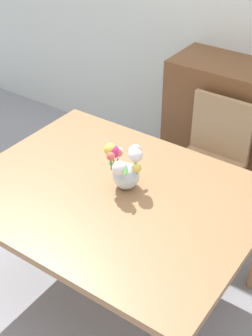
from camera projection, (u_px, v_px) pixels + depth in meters
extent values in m
plane|color=#939399|center=(115.00, 289.00, 2.88)|extent=(12.00, 12.00, 0.00)
cube|color=#9E7047|center=(113.00, 195.00, 2.46)|extent=(1.50, 1.17, 0.04)
cylinder|color=#9E7047|center=(79.00, 166.00, 3.33)|extent=(0.07, 0.07, 0.71)
cube|color=tan|center=(205.00, 169.00, 3.12)|extent=(0.42, 0.42, 0.04)
cylinder|color=tan|center=(214.00, 221.00, 3.05)|extent=(0.04, 0.04, 0.44)
cylinder|color=tan|center=(166.00, 201.00, 3.22)|extent=(0.04, 0.04, 0.44)
cylinder|color=tan|center=(237.00, 193.00, 3.30)|extent=(0.04, 0.04, 0.44)
cylinder|color=tan|center=(191.00, 176.00, 3.47)|extent=(0.04, 0.04, 0.44)
cube|color=tan|center=(222.00, 127.00, 3.12)|extent=(0.42, 0.04, 0.42)
sphere|color=#B7933D|center=(213.00, 106.00, 3.16)|extent=(0.04, 0.04, 0.04)
sphere|color=#B7933D|center=(207.00, 156.00, 3.39)|extent=(0.04, 0.04, 0.04)
sphere|color=silver|center=(126.00, 176.00, 2.45)|extent=(0.14, 0.14, 0.14)
sphere|color=#E55B4C|center=(136.00, 152.00, 2.38)|extent=(0.06, 0.06, 0.06)
cylinder|color=#478438|center=(136.00, 159.00, 2.40)|extent=(0.01, 0.01, 0.09)
sphere|color=white|center=(135.00, 151.00, 2.39)|extent=(0.07, 0.07, 0.07)
cylinder|color=#478438|center=(135.00, 158.00, 2.41)|extent=(0.01, 0.01, 0.08)
sphere|color=#E55B4C|center=(111.00, 156.00, 2.36)|extent=(0.04, 0.04, 0.04)
cylinder|color=#478438|center=(111.00, 163.00, 2.38)|extent=(0.01, 0.01, 0.08)
sphere|color=white|center=(119.00, 168.00, 2.34)|extent=(0.07, 0.07, 0.07)
cylinder|color=#478438|center=(119.00, 172.00, 2.35)|extent=(0.01, 0.01, 0.04)
sphere|color=white|center=(117.00, 152.00, 2.40)|extent=(0.06, 0.06, 0.06)
cylinder|color=#478438|center=(118.00, 159.00, 2.42)|extent=(0.01, 0.01, 0.08)
sphere|color=#EFD14C|center=(110.00, 149.00, 2.39)|extent=(0.07, 0.07, 0.07)
cylinder|color=#478438|center=(110.00, 157.00, 2.41)|extent=(0.01, 0.01, 0.09)
sphere|color=#EFD14C|center=(137.00, 168.00, 2.35)|extent=(0.04, 0.04, 0.04)
cylinder|color=#478438|center=(137.00, 171.00, 2.36)|extent=(0.01, 0.01, 0.04)
sphere|color=#D12D66|center=(114.00, 152.00, 2.39)|extent=(0.07, 0.07, 0.07)
cylinder|color=#478438|center=(114.00, 159.00, 2.41)|extent=(0.01, 0.01, 0.08)
sphere|color=white|center=(136.00, 155.00, 2.37)|extent=(0.07, 0.07, 0.07)
cylinder|color=#478438|center=(136.00, 162.00, 2.39)|extent=(0.01, 0.01, 0.08)
sphere|color=#E55B4C|center=(118.00, 152.00, 2.39)|extent=(0.05, 0.05, 0.05)
cylinder|color=#478438|center=(118.00, 159.00, 2.42)|extent=(0.01, 0.01, 0.08)
ellipsoid|color=#478438|center=(125.00, 171.00, 2.31)|extent=(0.06, 0.07, 0.03)
ellipsoid|color=#478438|center=(136.00, 153.00, 2.44)|extent=(0.03, 0.07, 0.03)
ellipsoid|color=#478438|center=(114.00, 164.00, 2.42)|extent=(0.07, 0.05, 0.02)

